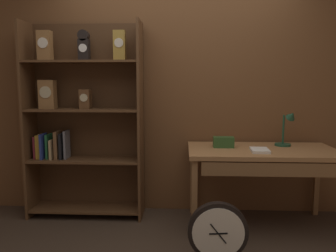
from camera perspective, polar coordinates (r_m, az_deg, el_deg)
name	(u,v)px	position (r m, az deg, el deg)	size (l,w,h in m)	color
back_wood_panel	(179,92)	(3.59, 1.85, 5.90)	(4.80, 0.05, 2.60)	brown
bookshelf	(81,120)	(3.56, -14.61, 1.04)	(1.18, 0.34, 2.00)	brown
workbench	(263,158)	(3.30, 15.91, -5.24)	(1.41, 0.73, 0.77)	#9E6B3D
desk_lamp	(287,129)	(3.49, 19.73, -0.47)	(0.20, 0.20, 0.37)	#1E472D
toolbox_small	(223,142)	(3.28, 9.48, -2.74)	(0.20, 0.09, 0.10)	#2D5123
open_repair_manual	(260,150)	(3.17, 15.43, -4.02)	(0.16, 0.22, 0.03)	silver
round_clock_large	(218,234)	(2.69, 8.53, -17.74)	(0.46, 0.11, 0.50)	black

